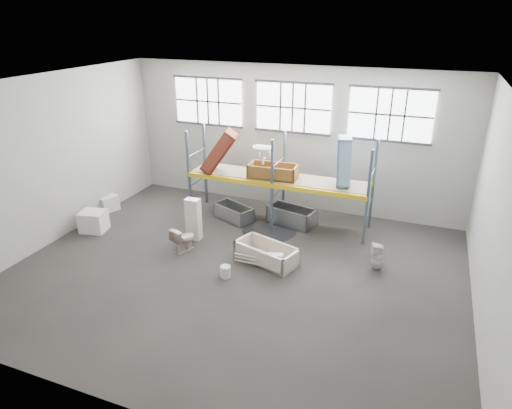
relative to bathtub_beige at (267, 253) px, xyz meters
The scene contains 34 objects.
floor 1.04m from the bathtub_beige, 127.01° to the right, with size 12.00×10.00×0.10m, color #413C37.
ceiling 4.89m from the bathtub_beige, 127.01° to the right, with size 12.00×10.00×0.10m, color silver.
wall_back 4.85m from the bathtub_beige, 97.99° to the left, with size 12.00×0.10×5.00m, color #9F9D94.
wall_front 6.29m from the bathtub_beige, 95.84° to the right, with size 12.00×0.10×5.00m, color #9F9D94.
wall_left 7.06m from the bathtub_beige, behind, with size 0.10×10.00×5.00m, color #A6A49A.
wall_right 5.95m from the bathtub_beige, ahead, with size 0.10×10.00×5.00m, color #B0AEA3.
window_left 6.54m from the bathtub_beige, 132.48° to the left, with size 2.60×0.04×1.60m, color white.
window_mid 5.36m from the bathtub_beige, 98.20° to the left, with size 2.60×0.04×1.60m, color white.
window_right 5.93m from the bathtub_beige, 57.89° to the left, with size 2.60×0.04×1.60m, color white.
rack_upright_la 4.35m from the bathtub_beige, 149.64° to the left, with size 0.08×0.08×3.00m, color slate.
rack_upright_lb 5.04m from the bathtub_beige, 137.41° to the left, with size 0.08×0.08×3.00m, color slate.
rack_upright_ma 2.52m from the bathtub_beige, 105.84° to the left, with size 0.08×0.08×3.00m, color slate.
rack_upright_mb 3.58m from the bathtub_beige, 100.24° to the left, with size 0.08×0.08×3.00m, color slate.
rack_upright_ra 3.43m from the bathtub_beige, 41.25° to the left, with size 0.08×0.08×3.00m, color slate.
rack_upright_rb 4.27m from the bathtub_beige, 54.00° to the left, with size 0.08×0.08×3.00m, color slate.
rack_beam_front 2.52m from the bathtub_beige, 105.84° to the left, with size 6.00×0.10×0.14m, color yellow.
rack_beam_back 3.58m from the bathtub_beige, 100.24° to the left, with size 6.00×0.10×0.14m, color yellow.
shelf_deck 3.07m from the bathtub_beige, 102.45° to the left, with size 5.90×1.10×0.03m, color gray.
wet_patch 2.02m from the bathtub_beige, 107.40° to the left, with size 1.80×1.80×0.00m, color black.
bathtub_beige is the anchor object (origin of this frame).
cistern_spare 0.49m from the bathtub_beige, 40.60° to the right, with size 0.42×0.20×0.40m, color #EFDEC7.
sink_in_tub 0.28m from the bathtub_beige, 75.76° to the right, with size 0.40×0.40×0.14m, color silver.
toilet_beige 2.56m from the bathtub_beige, behind, with size 0.42×0.74×0.75m, color beige.
cistern_tall 2.67m from the bathtub_beige, 169.13° to the left, with size 0.44×0.28×1.35m, color silver.
toilet_white 3.08m from the bathtub_beige, 13.61° to the left, with size 0.35×0.36×0.78m, color white.
steel_tub_left 3.05m from the bathtub_beige, 131.80° to the left, with size 1.39×0.65×0.51m, color #AFB3B7, non-canonical shape.
steel_tub_right 2.67m from the bathtub_beige, 91.83° to the left, with size 1.58×0.74×0.58m, color #B2B5BB, non-canonical shape.
rust_tub_flat 3.09m from the bathtub_beige, 105.93° to the left, with size 1.58×0.74×0.44m, color #96632D, non-canonical shape.
rust_tub_tilted 4.15m from the bathtub_beige, 136.17° to the left, with size 1.57×0.74×0.44m, color maroon, non-canonical shape.
sink_on_shelf 3.24m from the bathtub_beige, 112.97° to the left, with size 0.66×0.51×0.59m, color white.
blue_tub_upright 3.73m from the bathtub_beige, 60.25° to the left, with size 1.49×0.70×0.42m, color #86B8E4, non-canonical shape.
bucket 1.39m from the bathtub_beige, 122.55° to the right, with size 0.28×0.28×0.33m, color silver.
carton_near 5.92m from the bathtub_beige, behind, with size 0.78×0.67×0.67m, color white.
carton_far 6.75m from the bathtub_beige, 168.17° to the left, with size 0.64×0.64×0.53m, color silver.
Camera 1 is at (4.40, -9.77, 6.57)m, focal length 31.63 mm.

